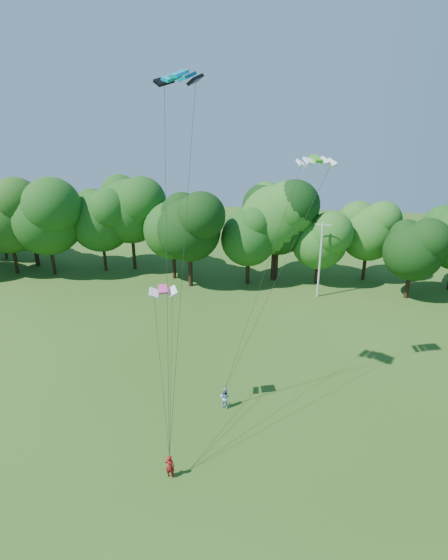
# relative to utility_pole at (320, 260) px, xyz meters

# --- Properties ---
(ground) EXTENTS (160.00, 160.00, 0.00)m
(ground) POSITION_rel_utility_pole_xyz_m (-6.70, -32.41, -4.43)
(ground) COLOR #264A14
(ground) RESTS_ON ground
(utility_pole) EXTENTS (1.72, 0.29, 8.64)m
(utility_pole) POSITION_rel_utility_pole_xyz_m (0.00, 0.00, 0.00)
(utility_pole) COLOR silver
(utility_pole) RESTS_ON ground
(kite_flyer_left) EXTENTS (0.57, 0.38, 1.54)m
(kite_flyer_left) POSITION_rel_utility_pole_xyz_m (-9.17, -28.33, -3.66)
(kite_flyer_left) COLOR maroon
(kite_flyer_left) RESTS_ON ground
(kite_flyer_right) EXTENTS (0.91, 0.79, 1.59)m
(kite_flyer_right) POSITION_rel_utility_pole_xyz_m (-7.12, -21.45, -3.63)
(kite_flyer_right) COLOR #9DB8DA
(kite_flyer_right) RESTS_ON ground
(kite_teal) EXTENTS (2.92, 2.12, 0.50)m
(kite_teal) POSITION_rel_utility_pole_xyz_m (-9.57, -21.85, 17.33)
(kite_teal) COLOR #058DAA
(kite_teal) RESTS_ON ground
(kite_green) EXTENTS (2.74, 1.94, 0.41)m
(kite_green) POSITION_rel_utility_pole_xyz_m (-1.82, -17.45, 12.58)
(kite_green) COLOR green
(kite_green) RESTS_ON ground
(kite_pink) EXTENTS (1.94, 1.45, 0.36)m
(kite_pink) POSITION_rel_utility_pole_xyz_m (-10.78, -22.97, 5.11)
(kite_pink) COLOR #E43F8B
(kite_pink) RESTS_ON ground
(tree_back_west) EXTENTS (9.34, 9.34, 13.58)m
(tree_back_west) POSITION_rel_utility_pole_xyz_m (-38.47, 1.20, 4.05)
(tree_back_west) COLOR #2F2112
(tree_back_west) RESTS_ON ground
(tree_back_center) EXTENTS (8.60, 8.60, 12.51)m
(tree_back_center) POSITION_rel_utility_pole_xyz_m (-5.06, 4.67, 3.38)
(tree_back_center) COLOR #332714
(tree_back_center) RESTS_ON ground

